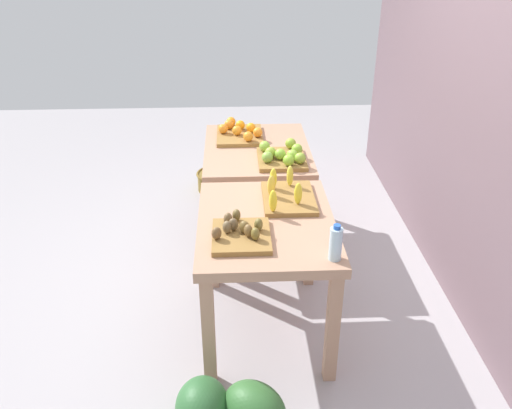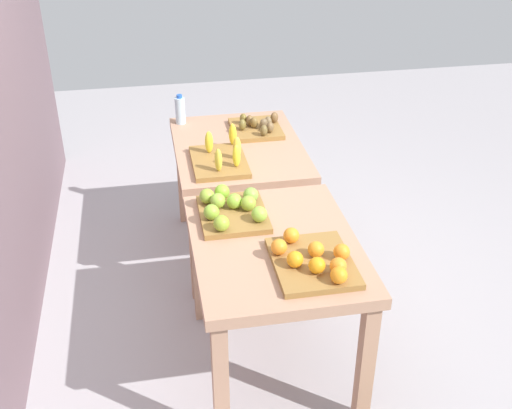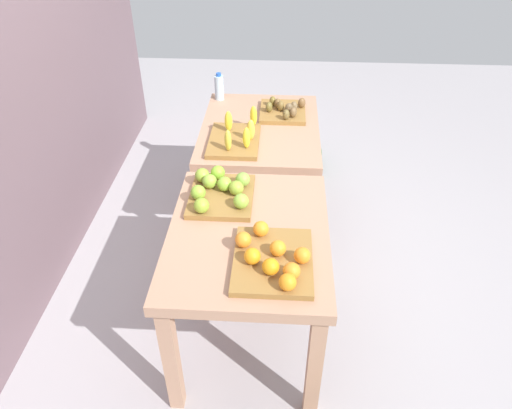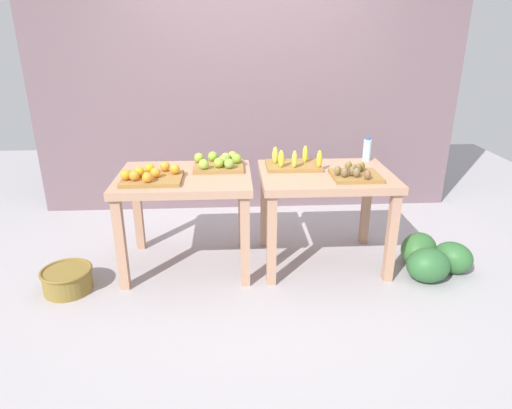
{
  "view_description": "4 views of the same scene",
  "coord_description": "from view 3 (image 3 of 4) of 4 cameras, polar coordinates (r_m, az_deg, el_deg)",
  "views": [
    {
      "loc": [
        3.32,
        -0.19,
        2.38
      ],
      "look_at": [
        -0.01,
        -0.03,
        0.59
      ],
      "focal_mm": 38.3,
      "sensor_mm": 36.0,
      "label": 1
    },
    {
      "loc": [
        -3.08,
        0.56,
        2.51
      ],
      "look_at": [
        0.1,
        -0.03,
        0.62
      ],
      "focal_mm": 44.87,
      "sensor_mm": 36.0,
      "label": 2
    },
    {
      "loc": [
        -2.39,
        -0.15,
        2.32
      ],
      "look_at": [
        -0.06,
        -0.01,
        0.58
      ],
      "focal_mm": 33.71,
      "sensor_mm": 36.0,
      "label": 3
    },
    {
      "loc": [
        -0.2,
        -3.38,
        1.86
      ],
      "look_at": [
        -0.0,
        -0.05,
        0.55
      ],
      "focal_mm": 31.59,
      "sensor_mm": 36.0,
      "label": 4
    }
  ],
  "objects": [
    {
      "name": "kiwi_bin",
      "position": [
        3.47,
        3.26,
        11.12
      ],
      "size": [
        0.36,
        0.33,
        0.1
      ],
      "color": "olive",
      "rests_on": "display_table_right"
    },
    {
      "name": "display_table_left",
      "position": [
        2.46,
        -0.88,
        -5.28
      ],
      "size": [
        1.04,
        0.8,
        0.79
      ],
      "color": "tan",
      "rests_on": "ground_plane"
    },
    {
      "name": "apple_bin",
      "position": [
        2.59,
        -4.25,
        1.61
      ],
      "size": [
        0.41,
        0.34,
        0.11
      ],
      "color": "olive",
      "rests_on": "display_table_left"
    },
    {
      "name": "ground_plane",
      "position": [
        3.33,
        -0.08,
        -7.47
      ],
      "size": [
        8.0,
        8.0,
        0.0
      ],
      "primitive_type": "plane",
      "color": "#A6A1A6"
    },
    {
      "name": "watermelon_pile",
      "position": [
        4.38,
        4.16,
        6.66
      ],
      "size": [
        0.65,
        0.64,
        0.28
      ],
      "color": "#2F6630",
      "rests_on": "ground_plane"
    },
    {
      "name": "water_bottle",
      "position": [
        3.69,
        -4.39,
        13.7
      ],
      "size": [
        0.07,
        0.07,
        0.2
      ],
      "color": "silver",
      "rests_on": "display_table_right"
    },
    {
      "name": "display_table_right",
      "position": [
        3.38,
        0.49,
        7.51
      ],
      "size": [
        1.04,
        0.8,
        0.79
      ],
      "color": "tan",
      "rests_on": "ground_plane"
    },
    {
      "name": "orange_bin",
      "position": [
        2.18,
        2.01,
        -6.43
      ],
      "size": [
        0.44,
        0.36,
        0.11
      ],
      "color": "olive",
      "rests_on": "display_table_left"
    },
    {
      "name": "banana_crate",
      "position": [
        3.1,
        -2.38,
        7.93
      ],
      "size": [
        0.44,
        0.32,
        0.17
      ],
      "color": "olive",
      "rests_on": "display_table_right"
    }
  ]
}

